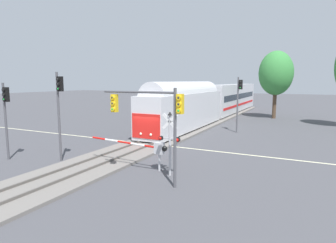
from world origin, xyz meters
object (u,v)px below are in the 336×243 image
traffic_signal_median (59,102)px  traffic_signal_far_side (239,96)px  crossing_gate_near (150,148)px  crossing_signal_mast (170,137)px  crossing_gate_far (151,118)px  traffic_signal_near_left (6,109)px  commuter_train (215,100)px  traffic_signal_near_right (152,112)px  elm_centre_background (276,73)px

traffic_signal_median → traffic_signal_far_side: size_ratio=1.03×
crossing_gate_near → crossing_signal_mast: bearing=-18.6°
crossing_gate_far → traffic_signal_median: size_ratio=1.01×
traffic_signal_near_left → traffic_signal_far_side: size_ratio=0.91×
commuter_train → crossing_signal_mast: size_ratio=10.98×
traffic_signal_near_left → traffic_signal_median: bearing=21.5°
traffic_signal_median → traffic_signal_far_side: (8.38, 16.71, -0.12)m
crossing_gate_far → traffic_signal_near_left: 15.74m
commuter_train → traffic_signal_near_left: bearing=-103.0°
traffic_signal_far_side → traffic_signal_median: bearing=-116.7°
crossing_gate_far → traffic_signal_near_right: 17.56m
commuter_train → crossing_gate_near: size_ratio=7.22×
traffic_signal_near_left → traffic_signal_far_side: bearing=56.5°
traffic_signal_near_right → traffic_signal_far_side: traffic_signal_far_side is taller
crossing_signal_mast → crossing_gate_far: (-8.98, 13.38, -0.93)m
commuter_train → traffic_signal_far_side: bearing=-59.3°
traffic_signal_far_side → traffic_signal_near_right: bearing=-91.6°
crossing_gate_near → crossing_gate_far: same height
crossing_signal_mast → traffic_signal_near_right: size_ratio=0.73×
crossing_signal_mast → traffic_signal_near_right: (-0.21, -1.63, 1.60)m
commuter_train → elm_centre_background: size_ratio=4.24×
traffic_signal_median → elm_centre_background: bearing=71.4°
crossing_signal_mast → traffic_signal_near_left: traffic_signal_near_left is taller
crossing_gate_near → traffic_signal_near_left: (-10.10, -2.51, 2.22)m
traffic_signal_median → traffic_signal_near_left: size_ratio=1.13×
traffic_signal_near_right → traffic_signal_near_left: size_ratio=0.96×
crossing_signal_mast → elm_centre_background: (2.33, 30.48, 4.30)m
commuter_train → traffic_signal_near_left: (-6.37, -27.62, 0.86)m
crossing_signal_mast → traffic_signal_far_side: bearing=89.0°
traffic_signal_far_side → crossing_signal_mast: bearing=-91.0°
commuter_train → traffic_signal_far_side: traffic_signal_far_side is taller
traffic_signal_near_right → elm_centre_background: bearing=85.5°
crossing_gate_near → elm_centre_background: elm_centre_background is taller
commuter_train → crossing_gate_near: (3.73, -25.11, -1.36)m
crossing_gate_near → traffic_signal_median: bearing=-170.5°
elm_centre_background → crossing_signal_mast: bearing=-94.4°
crossing_gate_far → elm_centre_background: (11.31, 17.11, 5.23)m
commuter_train → traffic_signal_near_left: commuter_train is taller
crossing_signal_mast → traffic_signal_median: 8.31m
commuter_train → crossing_gate_far: 12.88m
crossing_gate_far → traffic_signal_median: bearing=-86.4°
traffic_signal_near_right → traffic_signal_near_left: 11.51m
crossing_gate_near → crossing_signal_mast: (1.61, -0.54, 0.92)m
commuter_train → crossing_gate_near: commuter_train is taller
commuter_train → traffic_signal_near_left: 28.35m
traffic_signal_far_side → crossing_gate_far: bearing=-163.3°
commuter_train → traffic_signal_near_left: size_ratio=7.72×
crossing_gate_near → traffic_signal_median: traffic_signal_median is taller
traffic_signal_near_right → elm_centre_background: elm_centre_background is taller
crossing_signal_mast → commuter_train: bearing=101.8°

